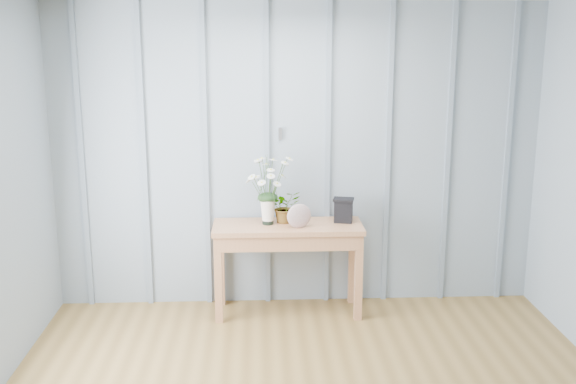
{
  "coord_description": "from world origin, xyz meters",
  "views": [
    {
      "loc": [
        -0.33,
        -3.2,
        2.25
      ],
      "look_at": [
        -0.09,
        1.94,
        1.03
      ],
      "focal_mm": 42.0,
      "sensor_mm": 36.0,
      "label": 1
    }
  ],
  "objects_px": {
    "sideboard": "(288,238)",
    "daisy_vase": "(268,181)",
    "felt_disc_vessel": "(299,216)",
    "carved_box": "(343,210)"
  },
  "relations": [
    {
      "from": "sideboard",
      "to": "carved_box",
      "type": "relative_size",
      "value": 6.08
    },
    {
      "from": "felt_disc_vessel",
      "to": "carved_box",
      "type": "xyz_separation_m",
      "value": [
        0.37,
        0.15,
        0.0
      ]
    },
    {
      "from": "felt_disc_vessel",
      "to": "carved_box",
      "type": "height_order",
      "value": "carved_box"
    },
    {
      "from": "daisy_vase",
      "to": "felt_disc_vessel",
      "type": "relative_size",
      "value": 2.9
    },
    {
      "from": "sideboard",
      "to": "daisy_vase",
      "type": "height_order",
      "value": "daisy_vase"
    },
    {
      "from": "sideboard",
      "to": "carved_box",
      "type": "bearing_deg",
      "value": 6.62
    },
    {
      "from": "sideboard",
      "to": "daisy_vase",
      "type": "distance_m",
      "value": 0.5
    },
    {
      "from": "sideboard",
      "to": "felt_disc_vessel",
      "type": "distance_m",
      "value": 0.25
    },
    {
      "from": "carved_box",
      "to": "daisy_vase",
      "type": "bearing_deg",
      "value": -176.94
    },
    {
      "from": "sideboard",
      "to": "felt_disc_vessel",
      "type": "relative_size",
      "value": 6.12
    }
  ]
}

